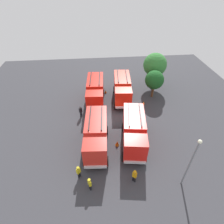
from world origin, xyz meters
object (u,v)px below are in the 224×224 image
traffic_cone_0 (106,92)px  traffic_cone_2 (117,143)px  firefighter_3 (90,184)px  fire_truck_0 (95,91)px  firefighter_4 (134,176)px  firefighter_2 (137,111)px  fire_truck_2 (122,88)px  fire_truck_3 (134,131)px  lamppost (191,160)px  firefighter_1 (81,111)px  firefighter_0 (79,172)px  fire_truck_1 (96,134)px  tree_0 (155,65)px  traffic_cone_1 (144,103)px  tree_1 (154,80)px

traffic_cone_0 → traffic_cone_2: bearing=3.0°
firefighter_3 → traffic_cone_0: (-17.57, 2.71, -0.68)m
fire_truck_0 → firefighter_4: bearing=17.0°
firefighter_2 → fire_truck_2: bearing=-134.3°
fire_truck_0 → fire_truck_3: size_ratio=0.98×
lamppost → firefighter_2: bearing=-167.6°
firefighter_2 → firefighter_4: 10.68m
firefighter_1 → lamppost: lamppost is taller
fire_truck_0 → traffic_cone_0: bearing=149.1°
fire_truck_2 → traffic_cone_0: fire_truck_2 is taller
firefighter_2 → firefighter_0: bearing=-13.8°
fire_truck_1 → firefighter_4: (5.04, 3.66, -1.19)m
fire_truck_2 → traffic_cone_0: 3.86m
firefighter_1 → firefighter_2: (0.60, 8.22, -0.07)m
fire_truck_1 → tree_0: 17.44m
firefighter_0 → firefighter_4: (1.00, 5.63, 0.02)m
traffic_cone_2 → lamppost: bearing=46.7°
fire_truck_0 → firefighter_2: fire_truck_0 is taller
fire_truck_2 → traffic_cone_1: fire_truck_2 is taller
firefighter_1 → firefighter_0: bearing=143.9°
firefighter_2 → firefighter_1: bearing=-67.5°
fire_truck_2 → lamppost: bearing=19.1°
fire_truck_1 → tree_0: size_ratio=1.18×
fire_truck_3 → firefighter_4: fire_truck_3 is taller
fire_truck_0 → firefighter_0: size_ratio=4.32×
lamppost → tree_1: bearing=175.5°
lamppost → firefighter_0: bearing=-99.2°
fire_truck_0 → firefighter_3: 15.06m
tree_1 → fire_truck_0: bearing=-85.7°
firefighter_3 → tree_1: size_ratio=0.36×
lamppost → firefighter_4: bearing=-98.1°
fire_truck_2 → tree_0: (-3.72, 6.17, 2.04)m
firefighter_2 → lamppost: lamppost is taller
fire_truck_2 → firefighter_3: (15.42, -5.31, -1.19)m
fire_truck_3 → tree_0: (-13.51, 6.13, 2.04)m
fire_truck_2 → firefighter_0: (13.97, -6.45, -1.20)m
fire_truck_3 → traffic_cone_1: 8.79m
firefighter_0 → traffic_cone_0: 16.58m
traffic_cone_0 → traffic_cone_2: traffic_cone_2 is taller
fire_truck_3 → firefighter_4: bearing=-1.3°
firefighter_1 → tree_0: 15.27m
firefighter_1 → fire_truck_3: bearing=-168.3°
firefighter_1 → traffic_cone_2: bearing=-179.6°
lamppost → traffic_cone_0: bearing=-159.6°
fire_truck_0 → tree_0: (-4.16, 10.53, 2.04)m
firefighter_2 → traffic_cone_1: size_ratio=3.06×
tree_0 → lamppost: 19.51m
fire_truck_3 → traffic_cone_1: size_ratio=13.54×
lamppost → fire_truck_1: bearing=-124.0°
tree_0 → firefighter_0: bearing=-35.5°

